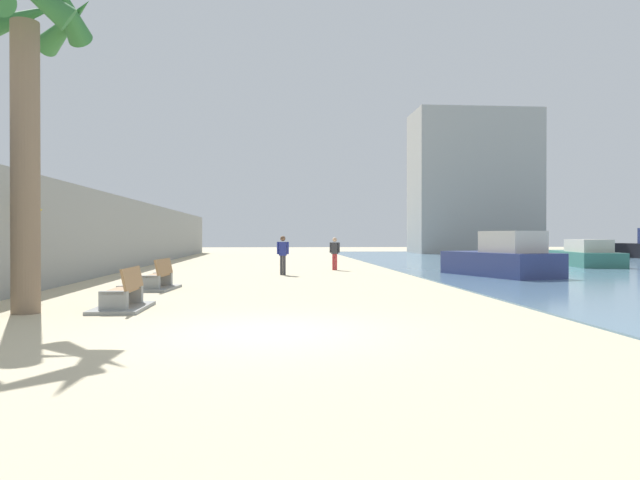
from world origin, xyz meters
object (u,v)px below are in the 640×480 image
at_px(palm_tree, 25,68).
at_px(bench_far, 157,282).
at_px(boat_far_right, 502,259).
at_px(pedestrian_sign, 26,233).
at_px(bench_near, 123,299).
at_px(person_standing, 335,251).
at_px(boat_distant, 582,255).
at_px(person_walking, 283,252).

distance_m(palm_tree, bench_far, 7.81).
bearing_deg(boat_far_right, palm_tree, -145.40).
relative_size(boat_far_right, pedestrian_sign, 1.98).
distance_m(bench_near, pedestrian_sign, 4.95).
xyz_separation_m(palm_tree, person_standing, (8.51, 15.71, -4.45)).
bearing_deg(bench_near, pedestrian_sign, 137.20).
height_order(bench_near, boat_distant, boat_distant).
distance_m(boat_far_right, pedestrian_sign, 17.74).
bearing_deg(bench_far, boat_distant, 31.73).
relative_size(person_walking, person_standing, 1.05).
bearing_deg(boat_distant, pedestrian_sign, -148.45).
xyz_separation_m(palm_tree, pedestrian_sign, (-1.47, 3.69, -3.62)).
bearing_deg(person_standing, bench_far, -123.68).
height_order(boat_distant, pedestrian_sign, pedestrian_sign).
relative_size(bench_near, pedestrian_sign, 0.74).
height_order(person_standing, pedestrian_sign, pedestrian_sign).
xyz_separation_m(palm_tree, boat_far_right, (14.95, 10.31, -4.66)).
distance_m(bench_near, person_standing, 16.57).
relative_size(person_walking, boat_distant, 0.21).
distance_m(palm_tree, person_standing, 18.41).
relative_size(person_standing, pedestrian_sign, 0.57).
relative_size(boat_far_right, boat_distant, 0.69).
distance_m(palm_tree, person_walking, 14.24).
bearing_deg(bench_near, palm_tree, -165.89).
bearing_deg(palm_tree, person_standing, 61.54).
xyz_separation_m(palm_tree, bench_near, (1.97, 0.50, -5.16)).
height_order(person_walking, boat_far_right, boat_far_right).
height_order(bench_far, pedestrian_sign, pedestrian_sign).
bearing_deg(bench_near, boat_far_right, 37.11).
height_order(palm_tree, boat_distant, palm_tree).
bearing_deg(person_standing, bench_near, -113.26).
xyz_separation_m(person_standing, boat_distant, (14.54, 3.04, -0.35)).
bearing_deg(palm_tree, bench_near, 14.11).
bearing_deg(palm_tree, person_walking, 64.33).
relative_size(bench_far, person_walking, 1.29).
distance_m(person_walking, pedestrian_sign, 11.27).
relative_size(person_walking, pedestrian_sign, 0.60).
xyz_separation_m(bench_far, boat_distant, (21.29, 13.16, 0.36)).
bearing_deg(palm_tree, boat_distant, 39.12).
bearing_deg(palm_tree, boat_far_right, 34.60).
bearing_deg(person_standing, pedestrian_sign, -129.73).
relative_size(person_standing, boat_distant, 0.20).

